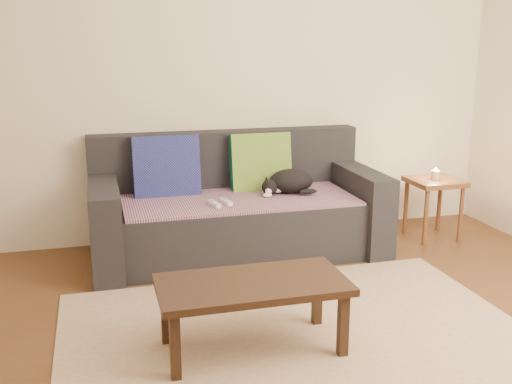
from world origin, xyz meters
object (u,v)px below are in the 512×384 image
wii_remote_a (214,204)px  side_table (434,190)px  wii_remote_b (226,202)px  coffee_table (252,290)px  cat (289,182)px  sofa (236,212)px

wii_remote_a → side_table: side_table is taller
wii_remote_b → coffee_table: (-0.14, -1.24, -0.12)m
coffee_table → wii_remote_a: bearing=87.5°
wii_remote_b → wii_remote_a: bearing=96.5°
cat → wii_remote_b: (-0.53, -0.19, -0.07)m
wii_remote_b → side_table: side_table is taller
sofa → wii_remote_b: 0.30m
sofa → side_table: size_ratio=4.35×
wii_remote_a → side_table: size_ratio=0.31×
cat → wii_remote_a: cat is taller
wii_remote_a → side_table: bearing=-98.2°
sofa → cat: (0.40, -0.04, 0.22)m
sofa → wii_remote_b: size_ratio=14.00×
wii_remote_b → cat: bearing=-82.5°
side_table → cat: bearing=177.5°
side_table → coffee_table: size_ratio=0.51×
sofa → wii_remote_b: (-0.13, -0.23, 0.15)m
wii_remote_a → wii_remote_b: same height
wii_remote_a → wii_remote_b: size_ratio=1.00×
wii_remote_b → coffee_table: wii_remote_b is taller
sofa → wii_remote_a: size_ratio=14.00×
side_table → coffee_table: side_table is taller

